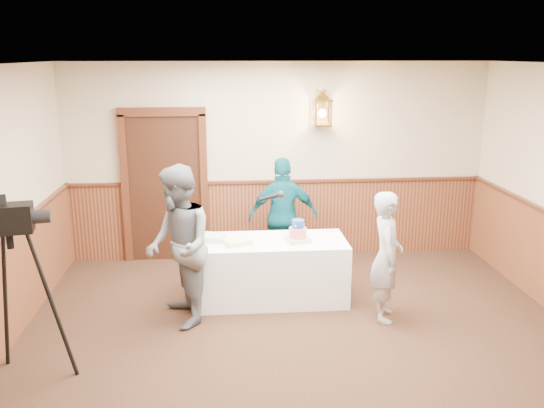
{
  "coord_description": "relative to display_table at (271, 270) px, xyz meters",
  "views": [
    {
      "loc": [
        -0.76,
        -4.57,
        2.9
      ],
      "look_at": [
        -0.23,
        1.7,
        1.25
      ],
      "focal_mm": 38.0,
      "sensor_mm": 36.0,
      "label": 1
    }
  ],
  "objects": [
    {
      "name": "sheet_cake_yellow",
      "position": [
        -0.4,
        -0.12,
        0.41
      ],
      "size": [
        0.36,
        0.32,
        0.06
      ],
      "primitive_type": "cube",
      "rotation": [
        0.0,
        0.0,
        0.39
      ],
      "color": "#FFF798",
      "rests_on": "display_table"
    },
    {
      "name": "display_table",
      "position": [
        0.0,
        0.0,
        0.0
      ],
      "size": [
        1.8,
        0.8,
        0.75
      ],
      "primitive_type": "cube",
      "color": "white",
      "rests_on": "ground"
    },
    {
      "name": "ground",
      "position": [
        0.23,
        -1.9,
        -0.38
      ],
      "size": [
        7.0,
        7.0,
        0.0
      ],
      "primitive_type": "plane",
      "color": "black",
      "rests_on": "ground"
    },
    {
      "name": "tv_camera_rig",
      "position": [
        -2.37,
        -1.63,
        0.38
      ],
      "size": [
        0.66,
        0.61,
        1.67
      ],
      "rotation": [
        0.0,
        0.0,
        0.18
      ],
      "color": "black",
      "rests_on": "ground"
    },
    {
      "name": "room_shell",
      "position": [
        0.18,
        -1.45,
        1.15
      ],
      "size": [
        6.02,
        7.02,
        2.81
      ],
      "color": "#C3B192",
      "rests_on": "ground"
    },
    {
      "name": "assistant_p",
      "position": [
        0.24,
        0.86,
        0.42
      ],
      "size": [
        0.94,
        0.42,
        1.59
      ],
      "primitive_type": "imported",
      "rotation": [
        0.0,
        0.0,
        3.17
      ],
      "color": "#0B4F5C",
      "rests_on": "ground"
    },
    {
      "name": "sheet_cake_green",
      "position": [
        -0.7,
        0.06,
        0.41
      ],
      "size": [
        0.36,
        0.32,
        0.07
      ],
      "primitive_type": "cube",
      "rotation": [
        0.0,
        0.0,
        -0.27
      ],
      "color": "#AADD9C",
      "rests_on": "display_table"
    },
    {
      "name": "baker",
      "position": [
        1.23,
        -0.62,
        0.36
      ],
      "size": [
        0.44,
        0.59,
        1.47
      ],
      "primitive_type": "imported",
      "rotation": [
        0.0,
        0.0,
        1.4
      ],
      "color": "#A0A0A5",
      "rests_on": "ground"
    },
    {
      "name": "interviewer",
      "position": [
        -1.04,
        -0.54,
        0.51
      ],
      "size": [
        1.6,
        1.0,
        1.77
      ],
      "rotation": [
        0.0,
        0.0,
        -1.31
      ],
      "color": "slate",
      "rests_on": "ground"
    },
    {
      "name": "tiered_cake",
      "position": [
        0.32,
        -0.07,
        0.48
      ],
      "size": [
        0.31,
        0.31,
        0.27
      ],
      "rotation": [
        0.0,
        0.0,
        0.22
      ],
      "color": "beige",
      "rests_on": "display_table"
    }
  ]
}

